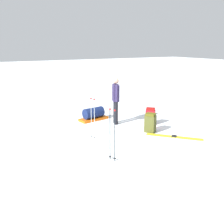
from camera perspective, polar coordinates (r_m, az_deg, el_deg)
ground_plane at (r=8.57m, az=-0.00°, el=-4.53°), size 80.00×80.00×0.00m
skier_standing at (r=9.26m, az=0.82°, el=3.08°), size 0.54×0.33×1.70m
ski_pair_near at (r=8.36m, az=13.64°, el=-5.37°), size 1.41×1.30×0.05m
backpack_large_dark at (r=9.42m, az=8.53°, el=-0.95°), size 0.38×0.38×0.63m
backpack_bright at (r=8.59m, az=8.52°, el=-2.42°), size 0.42×0.40×0.65m
ski_poles_planted_near at (r=7.83m, az=-4.29°, el=-0.98°), size 0.21×0.11×1.28m
ski_poles_planted_far at (r=6.34m, az=0.08°, el=-4.50°), size 0.23×0.12×1.34m
gear_sled at (r=9.91m, az=-4.13°, el=-0.52°), size 0.63×1.19×0.49m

